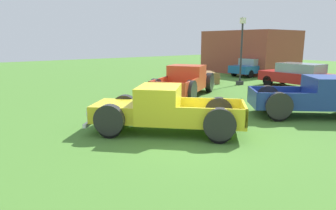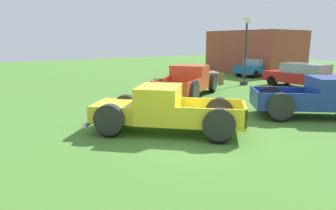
{
  "view_description": "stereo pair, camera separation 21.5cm",
  "coord_description": "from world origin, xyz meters",
  "px_view_note": "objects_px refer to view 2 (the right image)",
  "views": [
    {
      "loc": [
        6.63,
        -6.09,
        2.91
      ],
      "look_at": [
        -0.66,
        -0.27,
        0.9
      ],
      "focal_mm": 31.94,
      "sensor_mm": 36.0,
      "label": 1
    },
    {
      "loc": [
        6.76,
        -5.92,
        2.91
      ],
      "look_at": [
        -0.66,
        -0.27,
        0.9
      ],
      "focal_mm": 31.94,
      "sensor_mm": 36.0,
      "label": 2
    }
  ],
  "objects_px": {
    "pickup_truck_behind_right": "(190,81)",
    "sedan_distant_a": "(303,75)",
    "lamp_post_near": "(246,50)",
    "picnic_table": "(211,76)",
    "pickup_truck_foreground": "(157,110)",
    "pickup_truck_behind_left": "(330,98)",
    "sedan_distant_b": "(259,67)"
  },
  "relations": [
    {
      "from": "pickup_truck_behind_left",
      "to": "sedan_distant_b",
      "type": "distance_m",
      "value": 14.01
    },
    {
      "from": "lamp_post_near",
      "to": "picnic_table",
      "type": "distance_m",
      "value": 2.94
    },
    {
      "from": "pickup_truck_behind_right",
      "to": "picnic_table",
      "type": "distance_m",
      "value": 5.26
    },
    {
      "from": "pickup_truck_behind_right",
      "to": "sedan_distant_a",
      "type": "distance_m",
      "value": 7.69
    },
    {
      "from": "pickup_truck_behind_left",
      "to": "sedan_distant_a",
      "type": "xyz_separation_m",
      "value": [
        -4.49,
        6.19,
        0.06
      ]
    },
    {
      "from": "picnic_table",
      "to": "lamp_post_near",
      "type": "bearing_deg",
      "value": 27.4
    },
    {
      "from": "pickup_truck_behind_left",
      "to": "picnic_table",
      "type": "relative_size",
      "value": 2.15
    },
    {
      "from": "pickup_truck_behind_right",
      "to": "sedan_distant_a",
      "type": "relative_size",
      "value": 1.19
    },
    {
      "from": "sedan_distant_a",
      "to": "pickup_truck_behind_right",
      "type": "bearing_deg",
      "value": -107.62
    },
    {
      "from": "pickup_truck_foreground",
      "to": "sedan_distant_b",
      "type": "relative_size",
      "value": 1.08
    },
    {
      "from": "sedan_distant_b",
      "to": "picnic_table",
      "type": "xyz_separation_m",
      "value": [
        0.62,
        -6.27,
        -0.28
      ]
    },
    {
      "from": "picnic_table",
      "to": "pickup_truck_foreground",
      "type": "bearing_deg",
      "value": -53.6
    },
    {
      "from": "pickup_truck_behind_right",
      "to": "lamp_post_near",
      "type": "height_order",
      "value": "lamp_post_near"
    },
    {
      "from": "pickup_truck_behind_left",
      "to": "pickup_truck_behind_right",
      "type": "distance_m",
      "value": 6.91
    },
    {
      "from": "sedan_distant_a",
      "to": "lamp_post_near",
      "type": "relative_size",
      "value": 1.06
    },
    {
      "from": "sedan_distant_b",
      "to": "lamp_post_near",
      "type": "bearing_deg",
      "value": -62.99
    },
    {
      "from": "pickup_truck_behind_left",
      "to": "picnic_table",
      "type": "bearing_deg",
      "value": 161.06
    },
    {
      "from": "pickup_truck_foreground",
      "to": "pickup_truck_behind_right",
      "type": "relative_size",
      "value": 0.86
    },
    {
      "from": "sedan_distant_b",
      "to": "lamp_post_near",
      "type": "xyz_separation_m",
      "value": [
        2.66,
        -5.21,
        1.55
      ]
    },
    {
      "from": "pickup_truck_foreground",
      "to": "sedan_distant_a",
      "type": "height_order",
      "value": "sedan_distant_a"
    },
    {
      "from": "pickup_truck_behind_right",
      "to": "sedan_distant_a",
      "type": "xyz_separation_m",
      "value": [
        2.33,
        7.33,
        0.02
      ]
    },
    {
      "from": "sedan_distant_a",
      "to": "sedan_distant_b",
      "type": "bearing_deg",
      "value": 149.5
    },
    {
      "from": "pickup_truck_foreground",
      "to": "sedan_distant_b",
      "type": "xyz_separation_m",
      "value": [
        -7.73,
        15.92,
        0.06
      ]
    },
    {
      "from": "pickup_truck_foreground",
      "to": "sedan_distant_a",
      "type": "distance_m",
      "value": 12.7
    },
    {
      "from": "pickup_truck_foreground",
      "to": "sedan_distant_b",
      "type": "distance_m",
      "value": 17.7
    },
    {
      "from": "pickup_truck_foreground",
      "to": "picnic_table",
      "type": "bearing_deg",
      "value": 126.4
    },
    {
      "from": "lamp_post_near",
      "to": "picnic_table",
      "type": "relative_size",
      "value": 1.92
    },
    {
      "from": "pickup_truck_foreground",
      "to": "sedan_distant_a",
      "type": "relative_size",
      "value": 1.02
    },
    {
      "from": "pickup_truck_behind_left",
      "to": "lamp_post_near",
      "type": "distance_m",
      "value": 8.88
    },
    {
      "from": "lamp_post_near",
      "to": "picnic_table",
      "type": "bearing_deg",
      "value": -152.6
    },
    {
      "from": "pickup_truck_behind_left",
      "to": "lamp_post_near",
      "type": "xyz_separation_m",
      "value": [
        -7.58,
        4.36,
        1.58
      ]
    },
    {
      "from": "sedan_distant_a",
      "to": "pickup_truck_foreground",
      "type": "bearing_deg",
      "value": -80.98
    }
  ]
}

